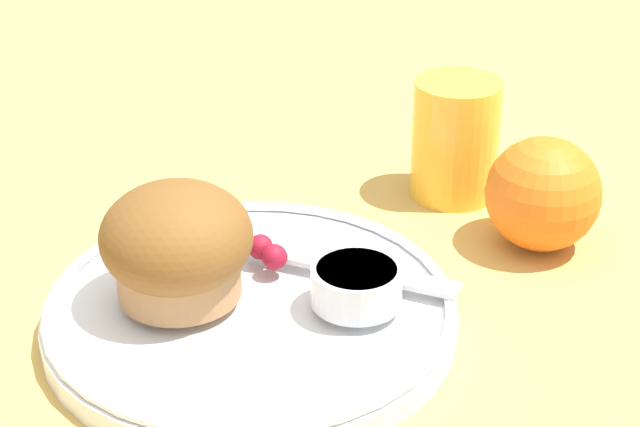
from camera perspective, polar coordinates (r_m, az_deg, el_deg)
name	(u,v)px	position (r m, az deg, el deg)	size (l,w,h in m)	color
ground_plane	(268,340)	(0.61, -2.77, -6.74)	(3.00, 3.00, 0.00)	tan
plate	(250,312)	(0.62, -3.76, -5.24)	(0.24, 0.24, 0.02)	white
muffin	(177,246)	(0.60, -7.64, -1.70)	(0.09, 0.09, 0.07)	#9E7047
cream_ramekin	(356,283)	(0.60, 1.95, -3.74)	(0.05, 0.05, 0.02)	silver
berry_pair	(268,252)	(0.64, -2.82, -2.06)	(0.03, 0.02, 0.02)	maroon
butter_knife	(311,260)	(0.64, -0.50, -2.48)	(0.17, 0.11, 0.00)	silver
orange_fruit	(543,194)	(0.70, 11.81, 1.03)	(0.07, 0.07, 0.07)	orange
juice_glass	(455,139)	(0.75, 7.23, 3.97)	(0.06, 0.06, 0.09)	gold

